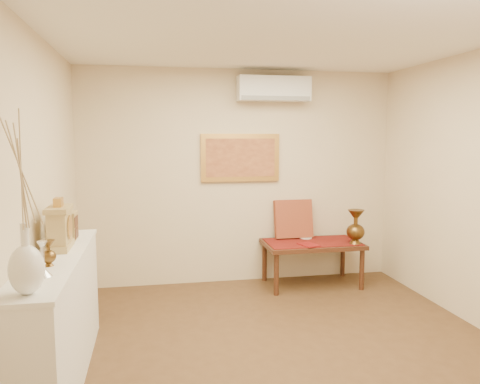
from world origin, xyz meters
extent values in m
plane|color=brown|center=(0.00, 0.00, 0.00)|extent=(4.50, 4.50, 0.00)
plane|color=white|center=(0.00, 0.00, 2.70)|extent=(4.50, 4.50, 0.00)
cube|color=beige|center=(0.00, 2.25, 1.35)|extent=(4.00, 0.02, 2.70)
cube|color=beige|center=(-2.00, 0.00, 1.35)|extent=(0.02, 4.50, 2.70)
cube|color=maroon|center=(0.85, 1.88, 0.55)|extent=(1.14, 0.59, 0.01)
cylinder|color=white|center=(0.84, 2.09, 0.56)|extent=(0.16, 0.16, 0.01)
cube|color=maroon|center=(0.74, 1.70, 0.56)|extent=(0.25, 0.29, 0.01)
cube|color=maroon|center=(0.69, 2.15, 0.80)|extent=(0.49, 0.20, 0.50)
cube|color=white|center=(-1.82, 0.00, 0.47)|extent=(0.35, 2.00, 0.95)
cube|color=white|center=(-1.82, 0.00, 0.96)|extent=(0.37, 2.02, 0.03)
cube|color=tan|center=(-1.83, 0.24, 1.00)|extent=(0.16, 0.36, 0.05)
cube|color=tan|center=(-1.83, 0.24, 1.16)|extent=(0.14, 0.30, 0.25)
cylinder|color=beige|center=(-1.76, 0.24, 1.16)|extent=(0.01, 0.17, 0.17)
cylinder|color=#C48F3E|center=(-1.75, 0.24, 1.16)|extent=(0.01, 0.19, 0.19)
cube|color=tan|center=(-1.83, 0.24, 1.30)|extent=(0.17, 0.34, 0.04)
cube|color=#C48F3E|center=(-1.83, 0.24, 1.35)|extent=(0.06, 0.11, 0.07)
cube|color=tan|center=(-1.83, 0.57, 1.09)|extent=(0.15, 0.20, 0.22)
cube|color=#462315|center=(-1.76, 0.57, 1.04)|extent=(0.01, 0.17, 0.09)
cube|color=#462315|center=(-1.76, 0.57, 1.14)|extent=(0.01, 0.17, 0.09)
cube|color=tan|center=(-1.83, 0.57, 1.21)|extent=(0.16, 0.21, 0.02)
cube|color=#462315|center=(0.85, 1.88, 0.53)|extent=(1.20, 0.70, 0.05)
cylinder|color=#462315|center=(0.31, 1.59, 0.25)|extent=(0.06, 0.06, 0.50)
cylinder|color=#462315|center=(1.39, 1.59, 0.25)|extent=(0.06, 0.06, 0.50)
cylinder|color=#462315|center=(0.31, 2.17, 0.25)|extent=(0.06, 0.06, 0.50)
cylinder|color=#462315|center=(1.39, 2.17, 0.25)|extent=(0.06, 0.06, 0.50)
cube|color=#C48F3E|center=(0.00, 2.23, 1.60)|extent=(1.00, 0.05, 0.60)
cube|color=#BF7042|center=(0.00, 2.20, 1.60)|extent=(0.88, 0.01, 0.48)
cube|color=silver|center=(0.40, 2.12, 2.45)|extent=(0.90, 0.24, 0.30)
cube|color=gray|center=(0.40, 2.00, 2.33)|extent=(0.86, 0.02, 0.05)
camera|label=1|loc=(-1.12, -3.58, 1.86)|focal=35.00mm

